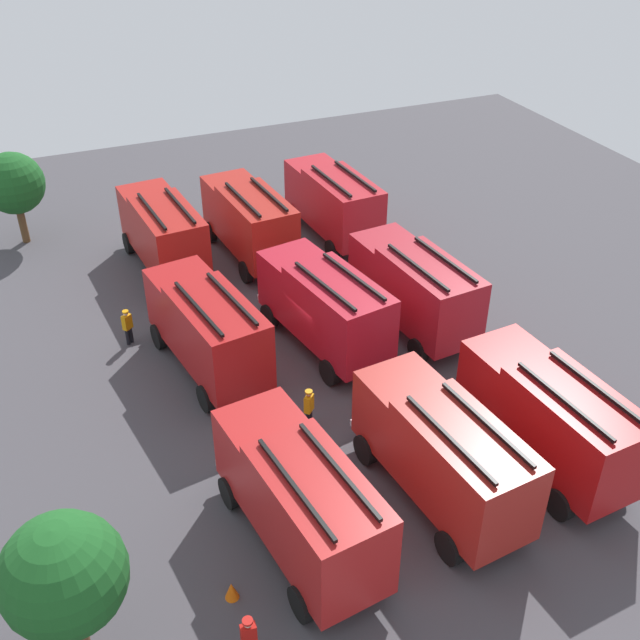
# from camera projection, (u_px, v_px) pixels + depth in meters

# --- Properties ---
(ground_plane) EXTENTS (55.42, 55.42, 0.00)m
(ground_plane) POSITION_uv_depth(u_px,v_px,m) (320.00, 347.00, 32.75)
(ground_plane) COLOR #423F44
(fire_truck_0) EXTENTS (7.36, 3.20, 3.88)m
(fire_truck_0) POSITION_uv_depth(u_px,v_px,m) (549.00, 415.00, 25.74)
(fire_truck_0) COLOR #A81113
(fire_truck_0) RESTS_ON ground
(fire_truck_1) EXTENTS (7.40, 3.30, 3.88)m
(fire_truck_1) POSITION_uv_depth(u_px,v_px,m) (414.00, 286.00, 32.83)
(fire_truck_1) COLOR maroon
(fire_truck_1) RESTS_ON ground
(fire_truck_2) EXTENTS (7.34, 3.13, 3.88)m
(fire_truck_2) POSITION_uv_depth(u_px,v_px,m) (333.00, 201.00, 40.20)
(fire_truck_2) COLOR #AC1820
(fire_truck_2) RESTS_ON ground
(fire_truck_3) EXTENTS (7.41, 3.35, 3.88)m
(fire_truck_3) POSITION_uv_depth(u_px,v_px,m) (442.00, 450.00, 24.29)
(fire_truck_3) COLOR #A4211B
(fire_truck_3) RESTS_ON ground
(fire_truck_4) EXTENTS (7.51, 3.74, 3.88)m
(fire_truck_4) POSITION_uv_depth(u_px,v_px,m) (324.00, 304.00, 31.59)
(fire_truck_4) COLOR #AB1523
(fire_truck_4) RESTS_ON ground
(fire_truck_5) EXTENTS (7.37, 3.22, 3.88)m
(fire_truck_5) POSITION_uv_depth(u_px,v_px,m) (249.00, 219.00, 38.33)
(fire_truck_5) COLOR #A51E17
(fire_truck_5) RESTS_ON ground
(fire_truck_6) EXTENTS (7.45, 3.49, 3.88)m
(fire_truck_6) POSITION_uv_depth(u_px,v_px,m) (299.00, 496.00, 22.63)
(fire_truck_6) COLOR #AF1B1B
(fire_truck_6) RESTS_ON ground
(fire_truck_7) EXTENTS (7.49, 3.63, 3.88)m
(fire_truck_7) POSITION_uv_depth(u_px,v_px,m) (207.00, 326.00, 30.22)
(fire_truck_7) COLOR #A71617
(fire_truck_7) RESTS_ON ground
(fire_truck_8) EXTENTS (7.38, 3.25, 3.88)m
(fire_truck_8) POSITION_uv_depth(u_px,v_px,m) (163.00, 231.00, 37.24)
(fire_truck_8) COLOR #A91C17
(fire_truck_8) RESTS_ON ground
(firefighter_0) EXTENTS (0.46, 0.47, 1.73)m
(firefighter_0) POSITION_uv_depth(u_px,v_px,m) (309.00, 407.00, 27.89)
(firefighter_0) COLOR black
(firefighter_0) RESTS_ON ground
(firefighter_1) EXTENTS (0.44, 0.48, 1.66)m
(firefighter_1) POSITION_uv_depth(u_px,v_px,m) (128.00, 325.00, 32.49)
(firefighter_1) COLOR black
(firefighter_1) RESTS_ON ground
(firefighter_2) EXTENTS (0.29, 0.44, 1.81)m
(firefighter_2) POSITION_uv_depth(u_px,v_px,m) (249.00, 638.00, 19.95)
(firefighter_2) COLOR black
(firefighter_2) RESTS_ON ground
(tree_0) EXTENTS (3.23, 3.23, 5.01)m
(tree_0) POSITION_uv_depth(u_px,v_px,m) (64.00, 576.00, 18.79)
(tree_0) COLOR brown
(tree_0) RESTS_ON ground
(tree_1) EXTENTS (3.21, 3.21, 4.98)m
(tree_1) POSITION_uv_depth(u_px,v_px,m) (13.00, 184.00, 39.11)
(tree_1) COLOR brown
(tree_1) RESTS_ON ground
(traffic_cone_0) EXTENTS (0.47, 0.47, 0.67)m
(traffic_cone_0) POSITION_uv_depth(u_px,v_px,m) (370.00, 226.00, 41.78)
(traffic_cone_0) COLOR #F2600C
(traffic_cone_0) RESTS_ON ground
(traffic_cone_1) EXTENTS (0.46, 0.46, 0.66)m
(traffic_cone_1) POSITION_uv_depth(u_px,v_px,m) (288.00, 222.00, 42.18)
(traffic_cone_1) COLOR #F2600C
(traffic_cone_1) RESTS_ON ground
(traffic_cone_2) EXTENTS (0.42, 0.42, 0.61)m
(traffic_cone_2) POSITION_uv_depth(u_px,v_px,m) (232.00, 590.00, 22.04)
(traffic_cone_2) COLOR #F2600C
(traffic_cone_2) RESTS_ON ground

